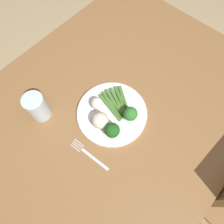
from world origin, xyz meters
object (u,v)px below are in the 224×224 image
plate (112,113)px  asparagus_bundle (117,103)px  broccoli_front_left (130,114)px  broccoli_outer_edge (112,130)px  water_glass (37,107)px  cauliflower_near_center (100,120)px  fork (89,155)px  dining_table (118,112)px  cauliflower_front (97,103)px

plate → asparagus_bundle: size_ratio=1.82×
broccoli_front_left → broccoli_outer_edge: bearing=175.5°
water_glass → broccoli_front_left: bearing=-52.4°
plate → cauliflower_near_center: bearing=177.7°
asparagus_bundle → fork: asparagus_bundle is taller
dining_table → cauliflower_front: bearing=150.4°
broccoli_outer_edge → cauliflower_near_center: bearing=89.0°
dining_table → plate: size_ratio=4.40×
broccoli_outer_edge → broccoli_front_left: broccoli_outer_edge is taller
dining_table → cauliflower_front: size_ratio=25.26×
broccoli_front_left → water_glass: bearing=127.6°
dining_table → plate: 0.13m
plate → water_glass: 0.28m
cauliflower_front → dining_table: bearing=-29.6°
broccoli_front_left → water_glass: (-0.21, 0.27, 0.01)m
asparagus_bundle → broccoli_outer_edge: 0.13m
broccoli_outer_edge → water_glass: size_ratio=0.57×
broccoli_front_left → cauliflower_near_center: (-0.09, 0.07, -0.01)m
dining_table → cauliflower_near_center: (-0.12, -0.02, 0.15)m
broccoli_front_left → fork: 0.21m
plate → fork: (-0.17, -0.05, -0.01)m
cauliflower_front → plate: bearing=-74.7°
dining_table → plate: plate is taller
fork → water_glass: water_glass is taller
plate → fork: bearing=-165.2°
asparagus_bundle → fork: size_ratio=0.89×
fork → asparagus_bundle: bearing=-79.6°
dining_table → broccoli_outer_edge: bearing=-148.1°
asparagus_bundle → cauliflower_front: (-0.06, 0.05, 0.02)m
broccoli_outer_edge → broccoli_front_left: 0.09m
dining_table → cauliflower_near_center: size_ratio=18.95×
fork → water_glass: bearing=-3.1°
asparagus_bundle → broccoli_front_left: (-0.01, -0.07, 0.03)m
asparagus_bundle → cauliflower_near_center: bearing=115.8°
broccoli_front_left → cauliflower_near_center: bearing=143.5°
broccoli_outer_edge → cauliflower_front: bearing=68.6°
fork → dining_table: bearing=-78.9°
dining_table → water_glass: water_glass is taller
water_glass → cauliflower_front: bearing=-41.6°
plate → fork: plate is taller
asparagus_bundle → broccoli_front_left: broccoli_front_left is taller
water_glass → dining_table: bearing=-38.2°
dining_table → water_glass: size_ratio=10.18×
dining_table → water_glass: 0.34m
broccoli_front_left → cauliflower_near_center: 0.11m
plate → broccoli_front_left: size_ratio=4.22×
asparagus_bundle → fork: (-0.21, -0.06, -0.02)m
fork → plate: bearing=-79.6°
cauliflower_front → fork: bearing=-145.6°
dining_table → broccoli_front_left: 0.18m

